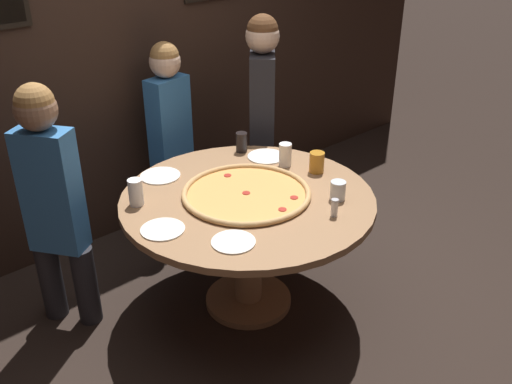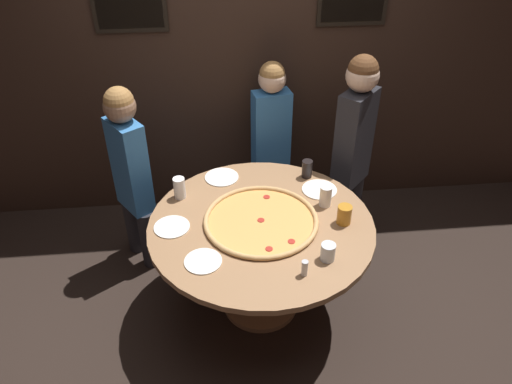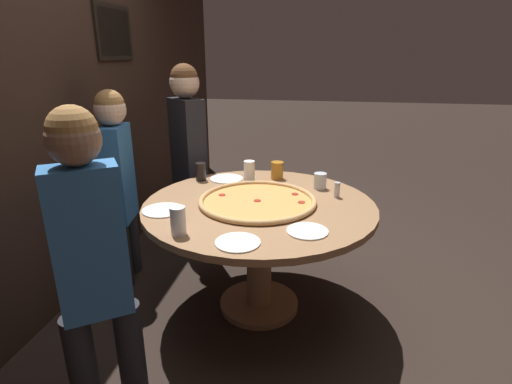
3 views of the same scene
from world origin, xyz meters
TOP-DOWN VIEW (x-y plane):
  - ground_plane at (0.00, 0.00)m, footprint 24.00×24.00m
  - back_wall at (0.00, 1.31)m, footprint 6.40×0.08m
  - dining_table at (0.00, 0.00)m, footprint 1.42×1.42m
  - giant_pizza at (0.00, 0.01)m, footprint 0.72×0.72m
  - drink_cup_near_right at (0.51, -0.04)m, footprint 0.09×0.09m
  - drink_cup_beside_pizza at (0.34, -0.36)m, footprint 0.08×0.08m
  - drink_cup_by_shaker at (-0.51, 0.33)m, footprint 0.08×0.08m
  - drink_cup_far_right at (0.38, 0.49)m, footprint 0.07×0.07m
  - drink_cup_near_left at (0.43, 0.15)m, footprint 0.08×0.08m
  - white_plate_far_back at (-0.22, 0.53)m, footprint 0.24×0.24m
  - white_plate_right_side at (-0.55, 0.01)m, footprint 0.22×0.22m
  - white_plate_beside_cup at (-0.36, -0.31)m, footprint 0.22×0.22m
  - white_plate_near_front at (0.43, 0.31)m, footprint 0.24×0.24m
  - condiment_shaker at (0.19, -0.47)m, footprint 0.04×0.04m
  - diner_far_right at (-0.85, 0.59)m, footprint 0.31×0.36m
  - diner_centre_back at (0.76, 0.71)m, footprint 0.36×0.37m
  - diner_side_right at (0.19, 1.02)m, footprint 0.36×0.21m

SIDE VIEW (x-z plane):
  - ground_plane at x=0.00m, z-range 0.00..0.00m
  - dining_table at x=0.00m, z-range 0.22..0.96m
  - white_plate_far_back at x=-0.22m, z-range 0.74..0.75m
  - white_plate_right_side at x=-0.55m, z-range 0.74..0.75m
  - white_plate_beside_cup at x=-0.36m, z-range 0.74..0.75m
  - white_plate_near_front at x=0.43m, z-range 0.74..0.75m
  - giant_pizza at x=0.00m, z-range 0.74..0.77m
  - diner_side_right at x=0.19m, z-range 0.09..1.48m
  - condiment_shaker at x=0.19m, z-range 0.74..0.84m
  - drink_cup_beside_pizza at x=0.34m, z-range 0.74..0.85m
  - drink_cup_near_right at x=0.51m, z-range 0.74..0.86m
  - drink_cup_far_right at x=0.38m, z-range 0.74..0.87m
  - diner_far_right at x=-0.85m, z-range 0.10..1.52m
  - drink_cup_near_left at x=0.43m, z-range 0.74..0.88m
  - drink_cup_by_shaker at x=-0.51m, z-range 0.74..0.89m
  - diner_centre_back at x=0.76m, z-range 0.10..1.63m
  - back_wall at x=0.00m, z-range 0.00..2.60m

